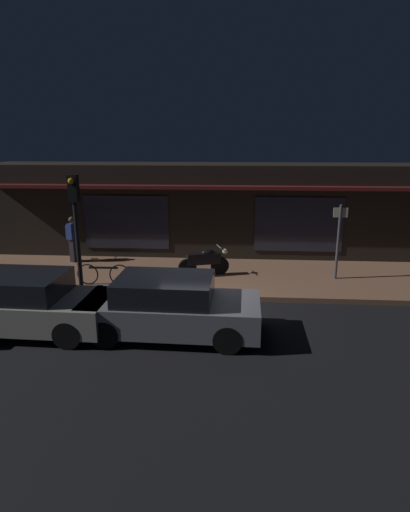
% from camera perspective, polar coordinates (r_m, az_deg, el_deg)
% --- Properties ---
extents(ground_plane, '(60.00, 60.00, 0.00)m').
position_cam_1_polar(ground_plane, '(11.24, -0.61, -7.91)').
color(ground_plane, black).
extents(sidewalk_slab, '(18.00, 4.00, 0.15)m').
position_cam_1_polar(sidewalk_slab, '(14.01, 0.38, -2.81)').
color(sidewalk_slab, '#8C6047').
rests_on(sidewalk_slab, ground_plane).
extents(storefront_building, '(18.00, 3.30, 3.60)m').
position_cam_1_polar(storefront_building, '(16.91, 1.13, 6.35)').
color(storefront_building, black).
rests_on(storefront_building, ground_plane).
extents(motorcycle, '(1.66, 0.74, 0.97)m').
position_cam_1_polar(motorcycle, '(13.75, -0.04, -0.67)').
color(motorcycle, black).
rests_on(motorcycle, sidewalk_slab).
extents(bicycle_parked, '(1.66, 0.42, 0.91)m').
position_cam_1_polar(bicycle_parked, '(13.26, -13.62, -2.35)').
color(bicycle_parked, black).
rests_on(bicycle_parked, sidewalk_slab).
extents(person_photographer, '(0.61, 0.43, 1.67)m').
position_cam_1_polar(person_photographer, '(16.04, -17.50, 2.33)').
color(person_photographer, '#28232D').
rests_on(person_photographer, sidewalk_slab).
extents(sign_post, '(0.44, 0.09, 2.40)m').
position_cam_1_polar(sign_post, '(13.89, 17.69, 2.43)').
color(sign_post, '#47474C').
rests_on(sign_post, sidewalk_slab).
extents(traffic_light_pole, '(0.24, 0.33, 3.60)m').
position_cam_1_polar(traffic_light_pole, '(11.67, -17.16, 4.99)').
color(traffic_light_pole, black).
rests_on(traffic_light_pole, ground_plane).
extents(parked_car_far, '(4.14, 1.86, 1.42)m').
position_cam_1_polar(parked_car_far, '(10.96, -23.47, -5.89)').
color(parked_car_far, black).
rests_on(parked_car_far, ground_plane).
extents(parked_car_across, '(4.14, 1.86, 1.42)m').
position_cam_1_polar(parked_car_across, '(9.89, -4.85, -6.89)').
color(parked_car_across, black).
rests_on(parked_car_across, ground_plane).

